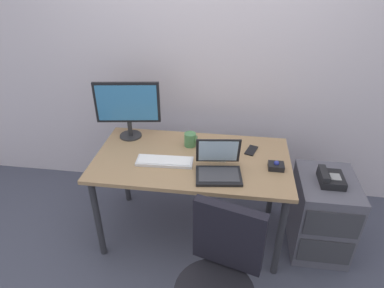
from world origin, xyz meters
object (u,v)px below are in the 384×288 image
coffee_mug (190,140)px  monitor_main (128,106)px  desk_phone (330,178)px  laptop (218,166)px  cell_phone (251,150)px  trackball_mouse (276,166)px  paper_notepad (216,154)px  keyboard (165,161)px  file_cabinet (321,214)px

coffee_mug → monitor_main: bearing=171.2°
desk_phone → coffee_mug: size_ratio=1.85×
laptop → coffee_mug: (-0.24, 0.34, 0.00)m
laptop → cell_phone: size_ratio=2.42×
trackball_mouse → coffee_mug: size_ratio=1.02×
monitor_main → paper_notepad: monitor_main is taller
keyboard → trackball_mouse: bearing=2.5°
cell_phone → trackball_mouse: bearing=-33.2°
desk_phone → paper_notepad: bearing=173.7°
trackball_mouse → paper_notepad: 0.45m
monitor_main → cell_phone: 1.03m
paper_notepad → desk_phone: bearing=-6.3°
file_cabinet → laptop: 0.95m
cell_phone → keyboard: bearing=-139.6°
monitor_main → paper_notepad: 0.80m
keyboard → paper_notepad: bearing=24.1°
file_cabinet → laptop: bearing=-168.7°
trackball_mouse → coffee_mug: 0.69m
monitor_main → laptop: size_ratio=1.49×
cell_phone → laptop: bearing=-107.3°
monitor_main → keyboard: bearing=-43.9°
file_cabinet → trackball_mouse: size_ratio=5.81×
coffee_mug → trackball_mouse: bearing=-19.8°
file_cabinet → laptop: size_ratio=1.86×
file_cabinet → paper_notepad: bearing=174.9°
monitor_main → trackball_mouse: monitor_main is taller
paper_notepad → cell_phone: paper_notepad is taller
desk_phone → keyboard: size_ratio=0.48×
monitor_main → coffee_mug: size_ratio=4.72×
monitor_main → laptop: (0.75, -0.42, -0.22)m
cell_phone → desk_phone: bearing=1.3°
monitor_main → trackball_mouse: 1.22m
laptop → trackball_mouse: (0.40, 0.11, -0.03)m
keyboard → laptop: 0.40m
paper_notepad → cell_phone: (0.26, 0.09, -0.00)m
laptop → coffee_mug: size_ratio=3.17×
paper_notepad → file_cabinet: bearing=-5.1°
monitor_main → trackball_mouse: size_ratio=4.64×
desk_phone → trackball_mouse: bearing=-174.6°
file_cabinet → keyboard: (-1.20, -0.09, 0.44)m
laptop → cell_phone: laptop is taller
cell_phone → monitor_main: bearing=-166.9°
desk_phone → monitor_main: size_ratio=0.39×
desk_phone → keyboard: 1.20m
file_cabinet → trackball_mouse: (-0.40, -0.05, 0.45)m
desk_phone → monitor_main: monitor_main is taller
monitor_main → cell_phone: bearing=-5.6°
keyboard → trackball_mouse: (0.80, 0.03, 0.01)m
cell_phone → paper_notepad: bearing=-143.1°
trackball_mouse → file_cabinet: bearing=7.6°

